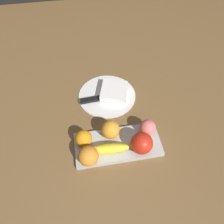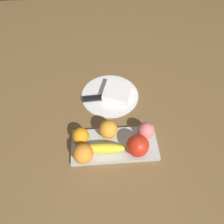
{
  "view_description": "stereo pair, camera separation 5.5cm",
  "coord_description": "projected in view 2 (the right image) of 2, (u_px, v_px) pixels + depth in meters",
  "views": [
    {
      "loc": [
        -0.07,
        -0.42,
        0.76
      ],
      "look_at": [
        0.02,
        0.13,
        0.05
      ],
      "focal_mm": 36.25,
      "sensor_mm": 36.0,
      "label": 1
    },
    {
      "loc": [
        -0.02,
        -0.43,
        0.76
      ],
      "look_at": [
        0.02,
        0.13,
        0.05
      ],
      "focal_mm": 36.25,
      "sensor_mm": 36.0,
      "label": 2
    }
  ],
  "objects": [
    {
      "name": "orange_near_apple",
      "position": [
        81.0,
        136.0,
        0.83
      ],
      "size": [
        0.06,
        0.06,
        0.06
      ],
      "primitive_type": "sphere",
      "color": "orange",
      "rests_on": "fruit_tray"
    },
    {
      "name": "orange_center",
      "position": [
        83.0,
        154.0,
        0.78
      ],
      "size": [
        0.07,
        0.07,
        0.07
      ],
      "primitive_type": "sphere",
      "color": "orange",
      "rests_on": "fruit_tray"
    },
    {
      "name": "banana",
      "position": [
        104.0,
        148.0,
        0.82
      ],
      "size": [
        0.16,
        0.05,
        0.04
      ],
      "primitive_type": "ellipsoid",
      "rotation": [
        0.0,
        0.0,
        3.07
      ],
      "color": "yellow",
      "rests_on": "fruit_tray"
    },
    {
      "name": "peach",
      "position": [
        146.0,
        130.0,
        0.85
      ],
      "size": [
        0.06,
        0.06,
        0.06
      ],
      "primitive_type": "sphere",
      "color": "#EC706B",
      "rests_on": "fruit_tray"
    },
    {
      "name": "orange_near_banana",
      "position": [
        108.0,
        129.0,
        0.85
      ],
      "size": [
        0.07,
        0.07,
        0.07
      ],
      "primitive_type": "sphere",
      "color": "orange",
      "rests_on": "fruit_tray"
    },
    {
      "name": "dinner_plate",
      "position": [
        110.0,
        95.0,
        1.02
      ],
      "size": [
        0.26,
        0.26,
        0.01
      ],
      "primitive_type": "cylinder",
      "color": "white",
      "rests_on": "ground_plane"
    },
    {
      "name": "knife",
      "position": [
        96.0,
        98.0,
        1.0
      ],
      "size": [
        0.18,
        0.03,
        0.01
      ],
      "rotation": [
        0.0,
        0.0,
        0.07
      ],
      "color": "silver",
      "rests_on": "dinner_plate"
    },
    {
      "name": "ground_plane",
      "position": [
        109.0,
        147.0,
        0.86
      ],
      "size": [
        2.4,
        2.4,
        0.0
      ],
      "primitive_type": "plane",
      "color": "brown"
    },
    {
      "name": "fruit_tray",
      "position": [
        115.0,
        146.0,
        0.85
      ],
      "size": [
        0.32,
        0.14,
        0.02
      ],
      "primitive_type": "cube",
      "color": "#BABDBA",
      "rests_on": "ground_plane"
    },
    {
      "name": "apple",
      "position": [
        138.0,
        146.0,
        0.8
      ],
      "size": [
        0.08,
        0.08,
        0.08
      ],
      "primitive_type": "sphere",
      "color": "red",
      "rests_on": "fruit_tray"
    },
    {
      "name": "folded_napkin",
      "position": [
        117.0,
        91.0,
        1.01
      ],
      "size": [
        0.14,
        0.14,
        0.03
      ],
      "primitive_type": "cube",
      "rotation": [
        0.0,
        0.0,
        -0.3
      ],
      "color": "white",
      "rests_on": "dinner_plate"
    }
  ]
}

